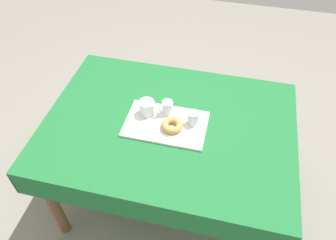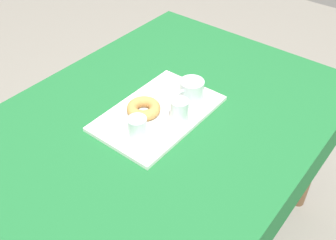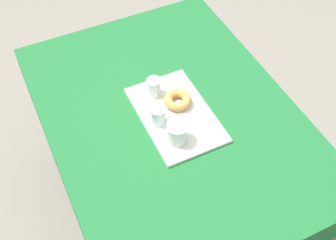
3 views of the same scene
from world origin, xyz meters
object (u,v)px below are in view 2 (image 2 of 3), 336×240
at_px(water_glass_far, 179,112).
at_px(donut_plate_left, 144,113).
at_px(tea_mug_left, 191,92).
at_px(sugar_donut_left, 144,108).
at_px(water_glass_near, 138,129).
at_px(serving_tray, 158,113).
at_px(dining_table, 159,137).

distance_m(water_glass_far, donut_plate_left, 0.13).
xyz_separation_m(tea_mug_left, donut_plate_left, (0.16, -0.08, -0.04)).
distance_m(tea_mug_left, donut_plate_left, 0.19).
distance_m(tea_mug_left, sugar_donut_left, 0.18).
bearing_deg(donut_plate_left, water_glass_near, 32.26).
bearing_deg(donut_plate_left, sugar_donut_left, 116.57).
relative_size(water_glass_near, water_glass_far, 1.00).
bearing_deg(sugar_donut_left, tea_mug_left, 152.87).
bearing_deg(water_glass_near, tea_mug_left, 175.85).
height_order(serving_tray, tea_mug_left, tea_mug_left).
bearing_deg(donut_plate_left, tea_mug_left, 152.87).
distance_m(tea_mug_left, water_glass_far, 0.11).
bearing_deg(water_glass_far, water_glass_near, -17.85).
distance_m(water_glass_near, sugar_donut_left, 0.12).
bearing_deg(serving_tray, dining_table, 45.38).
bearing_deg(dining_table, donut_plate_left, -55.86).
xyz_separation_m(dining_table, donut_plate_left, (0.03, -0.04, 0.11)).
height_order(water_glass_far, donut_plate_left, water_glass_far).
distance_m(serving_tray, water_glass_far, 0.09).
xyz_separation_m(water_glass_near, donut_plate_left, (-0.10, -0.06, -0.03)).
distance_m(water_glass_near, water_glass_far, 0.16).
xyz_separation_m(dining_table, sugar_donut_left, (0.03, -0.04, 0.13)).
height_order(dining_table, water_glass_near, water_glass_near).
height_order(serving_tray, water_glass_near, water_glass_near).
height_order(dining_table, sugar_donut_left, sugar_donut_left).
relative_size(water_glass_near, sugar_donut_left, 0.69).
distance_m(water_glass_far, sugar_donut_left, 0.13).
height_order(serving_tray, sugar_donut_left, sugar_donut_left).
height_order(water_glass_near, donut_plate_left, water_glass_near).
distance_m(tea_mug_left, water_glass_near, 0.26).
bearing_deg(water_glass_near, dining_table, -170.84).
relative_size(dining_table, sugar_donut_left, 11.90).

